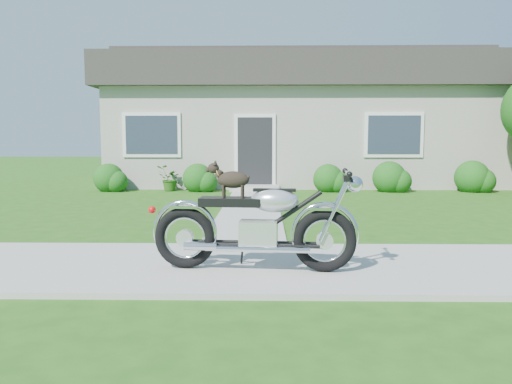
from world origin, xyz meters
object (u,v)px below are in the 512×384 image
potted_plant_left (169,178)px  potted_plant_right (332,177)px  motorcycle_with_dog (258,224)px  house (300,120)px

potted_plant_left → potted_plant_right: potted_plant_right is taller
potted_plant_right → motorcycle_with_dog: bearing=-102.6°
house → motorcycle_with_dog: bearing=-95.9°
potted_plant_right → potted_plant_left: bearing=180.0°
house → potted_plant_right: 3.93m
motorcycle_with_dog → house: bearing=89.0°
house → motorcycle_with_dog: house is taller
house → potted_plant_left: house is taller
motorcycle_with_dog → potted_plant_left: bearing=111.7°
potted_plant_left → potted_plant_right: (4.62, 0.00, 0.04)m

